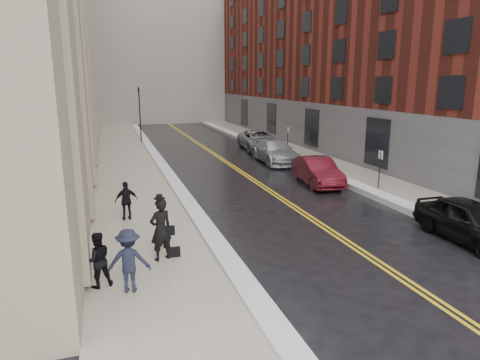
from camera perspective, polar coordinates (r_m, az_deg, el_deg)
ground at (r=13.45m, az=9.51°, el=-12.47°), size 160.00×160.00×0.00m
sidewalk_left at (r=27.38m, az=-14.59°, el=0.70°), size 4.00×64.00×0.15m
sidewalk_right at (r=31.03m, az=11.14°, el=2.31°), size 3.00×64.00×0.15m
lane_stripe_a at (r=28.52m, az=-0.66°, el=1.47°), size 0.12×64.00×0.01m
lane_stripe_b at (r=28.59m, az=-0.20°, el=1.50°), size 0.12×64.00×0.01m
snow_ridge_left at (r=27.56m, az=-9.82°, el=1.14°), size 0.70×60.80×0.26m
snow_ridge_right at (r=30.18m, az=8.05°, el=2.28°), size 0.85×60.80×0.30m
building_right at (r=41.05m, az=17.83°, el=17.05°), size 14.00×50.00×18.00m
traffic_signal at (r=40.96m, az=-13.23°, el=9.04°), size 0.18×0.15×5.20m
parking_sign_near at (r=23.55m, az=18.13°, el=1.67°), size 0.06×0.35×2.23m
parking_sign_far at (r=33.89m, az=6.38°, el=5.58°), size 0.06×0.35×2.23m
car_black at (r=17.73m, az=28.43°, el=-4.86°), size 1.97×4.62×1.56m
car_maroon at (r=24.51m, az=10.28°, el=1.16°), size 2.15×4.84×1.54m
car_silver_near at (r=30.82m, az=4.71°, el=3.85°), size 2.54×5.75×1.64m
car_silver_far at (r=36.48m, az=2.55°, el=5.34°), size 3.24×6.15×1.65m
pedestrian_main at (r=13.86m, az=-10.53°, el=-6.51°), size 0.87×0.73×2.03m
pedestrian_a at (r=12.63m, az=-18.48°, el=-10.06°), size 0.89×0.76×1.59m
pedestrian_b at (r=12.10m, az=-14.60°, el=-10.34°), size 1.25×0.86×1.78m
pedestrian_c at (r=18.17m, az=-14.89°, el=-2.68°), size 0.98×0.50×1.61m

